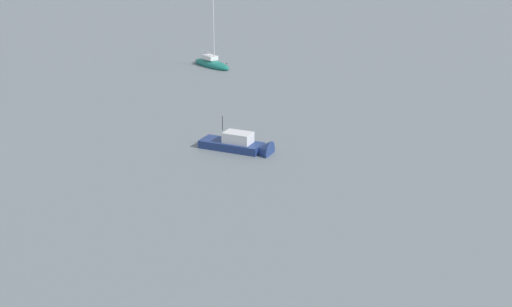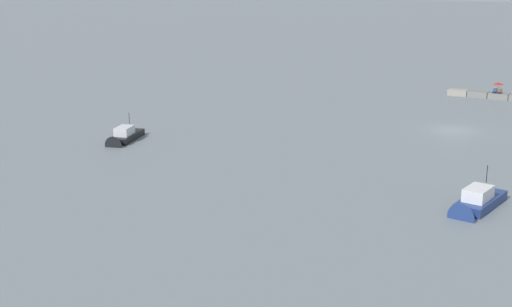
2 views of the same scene
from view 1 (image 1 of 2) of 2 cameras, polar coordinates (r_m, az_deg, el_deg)
name	(u,v)px [view 1 (image 1 of 2)]	position (r m, az deg, el deg)	size (l,w,h in m)	color
sailboat_teal_near	(212,64)	(79.83, -3.71, 7.48)	(4.93, 6.22, 8.76)	#197266
motorboat_navy_near	(242,147)	(51.46, -1.15, 0.59)	(2.36, 5.81, 3.17)	navy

